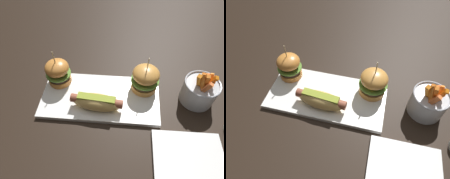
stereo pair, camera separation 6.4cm
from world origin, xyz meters
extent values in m
plane|color=black|center=(0.00, 0.00, 0.00)|extent=(3.00, 3.00, 0.00)
cube|color=white|center=(0.00, 0.00, 0.01)|extent=(0.39, 0.19, 0.01)
ellipsoid|color=tan|center=(-0.01, -0.04, 0.04)|extent=(0.16, 0.07, 0.05)
cylinder|color=brown|center=(-0.01, -0.04, 0.05)|extent=(0.17, 0.04, 0.03)
cube|color=olive|center=(-0.01, -0.04, 0.06)|extent=(0.12, 0.03, 0.01)
cylinder|color=#CB7E35|center=(-0.15, 0.06, 0.02)|extent=(0.08, 0.08, 0.02)
cylinder|color=#3A2720|center=(-0.15, 0.06, 0.04)|extent=(0.07, 0.07, 0.02)
cylinder|color=#609338|center=(-0.15, 0.06, 0.05)|extent=(0.08, 0.08, 0.00)
ellipsoid|color=#CB7E35|center=(-0.15, 0.06, 0.08)|extent=(0.08, 0.08, 0.05)
cylinder|color=tan|center=(-0.15, 0.06, 0.12)|extent=(0.00, 0.00, 0.06)
cylinder|color=gold|center=(0.15, 0.05, 0.02)|extent=(0.09, 0.09, 0.02)
cylinder|color=#463122|center=(0.15, 0.05, 0.04)|extent=(0.08, 0.08, 0.02)
cylinder|color=#609338|center=(0.15, 0.05, 0.05)|extent=(0.09, 0.09, 0.00)
ellipsoid|color=gold|center=(0.15, 0.05, 0.08)|extent=(0.09, 0.09, 0.05)
cylinder|color=tan|center=(0.15, 0.05, 0.12)|extent=(0.00, 0.00, 0.06)
cylinder|color=#B7BABF|center=(0.32, 0.03, 0.04)|extent=(0.11, 0.11, 0.08)
torus|color=#A8AAB2|center=(0.32, 0.03, 0.08)|extent=(0.11, 0.11, 0.01)
cube|color=orange|center=(0.32, 0.03, 0.09)|extent=(0.04, 0.02, 0.08)
cube|color=orange|center=(0.34, 0.02, 0.08)|extent=(0.02, 0.04, 0.07)
cube|color=orange|center=(0.32, 0.01, 0.09)|extent=(0.03, 0.04, 0.08)
cube|color=orange|center=(0.31, 0.02, 0.09)|extent=(0.04, 0.03, 0.08)
cube|color=#D3612B|center=(0.33, 0.03, 0.08)|extent=(0.02, 0.04, 0.06)
cube|color=orange|center=(0.32, 0.03, 0.08)|extent=(0.02, 0.03, 0.07)
cube|color=orange|center=(0.34, 0.03, 0.08)|extent=(0.03, 0.02, 0.06)
cube|color=orange|center=(0.33, 0.02, 0.08)|extent=(0.02, 0.04, 0.06)
cube|color=orange|center=(0.34, 0.03, 0.09)|extent=(0.04, 0.04, 0.08)
cube|color=orange|center=(0.32, 0.00, 0.08)|extent=(0.04, 0.03, 0.07)
cube|color=orange|center=(0.33, 0.02, 0.09)|extent=(0.03, 0.03, 0.09)
cube|color=white|center=(0.27, -0.21, 0.01)|extent=(0.20, 0.20, 0.01)
camera|label=1|loc=(0.07, -0.40, 0.56)|focal=32.12mm
camera|label=2|loc=(0.14, -0.39, 0.56)|focal=32.12mm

